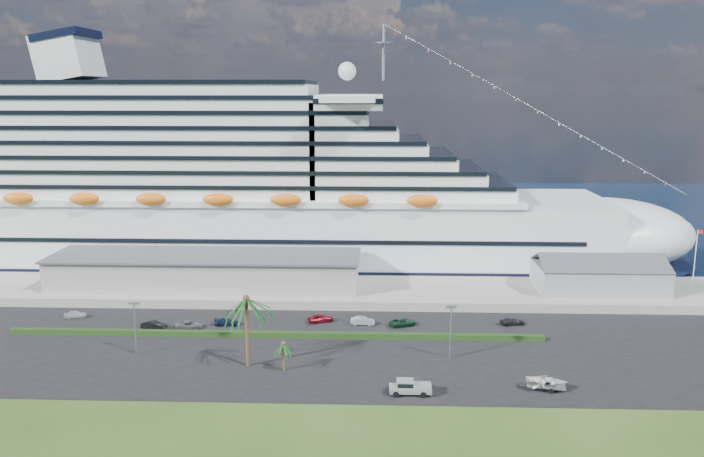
{
  "coord_description": "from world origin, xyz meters",
  "views": [
    {
      "loc": [
        8.81,
        -90.27,
        39.98
      ],
      "look_at": [
        4.34,
        30.0,
        15.59
      ],
      "focal_mm": 35.0,
      "sensor_mm": 36.0,
      "label": 1
    }
  ],
  "objects_px": {
    "parked_car_3": "(227,322)",
    "boat_trailer": "(546,382)",
    "cruise_ship": "(245,194)",
    "pickup_truck": "(410,387)"
  },
  "relations": [
    {
      "from": "pickup_truck",
      "to": "boat_trailer",
      "type": "bearing_deg",
      "value": 6.11
    },
    {
      "from": "cruise_ship",
      "to": "boat_trailer",
      "type": "distance_m",
      "value": 86.93
    },
    {
      "from": "parked_car_3",
      "to": "boat_trailer",
      "type": "distance_m",
      "value": 54.51
    },
    {
      "from": "parked_car_3",
      "to": "boat_trailer",
      "type": "bearing_deg",
      "value": -118.65
    },
    {
      "from": "cruise_ship",
      "to": "pickup_truck",
      "type": "bearing_deg",
      "value": -63.15
    },
    {
      "from": "cruise_ship",
      "to": "pickup_truck",
      "type": "relative_size",
      "value": 33.93
    },
    {
      "from": "parked_car_3",
      "to": "pickup_truck",
      "type": "bearing_deg",
      "value": -133.12
    },
    {
      "from": "parked_car_3",
      "to": "pickup_truck",
      "type": "relative_size",
      "value": 0.76
    },
    {
      "from": "parked_car_3",
      "to": "boat_trailer",
      "type": "xyz_separation_m",
      "value": [
        48.81,
        -24.26,
        0.59
      ]
    },
    {
      "from": "boat_trailer",
      "to": "cruise_ship",
      "type": "bearing_deg",
      "value": 128.6
    }
  ]
}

